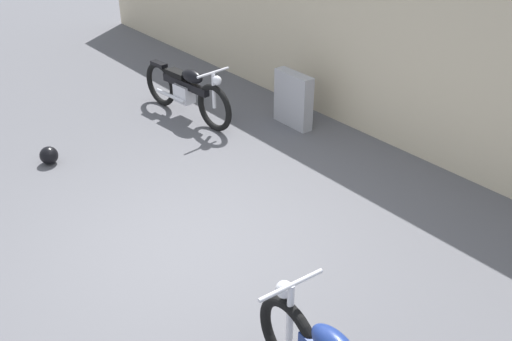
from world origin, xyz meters
The scene contains 5 objects.
ground_plane centered at (0.00, 0.00, 0.00)m, with size 40.00×40.00×0.00m, color #56565B.
building_wall centered at (0.00, 3.91, 1.31)m, with size 18.00×0.30×2.63m, color beige.
stone_marker centered at (-1.70, 3.08, 0.44)m, with size 0.73×0.20×0.89m, color #9E9EA3.
helmet centered at (-2.93, -0.53, 0.13)m, with size 0.26×0.26×0.26m, color black.
motorcycle_black centered at (-3.04, 1.91, 0.48)m, with size 2.21×0.62×0.99m.
Camera 1 is at (4.53, -2.75, 4.01)m, focal length 40.01 mm.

